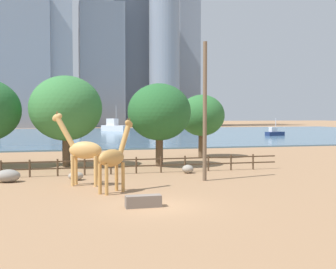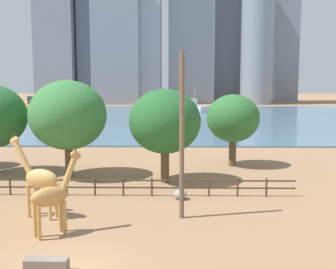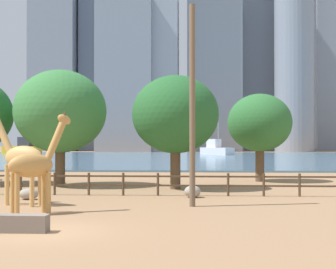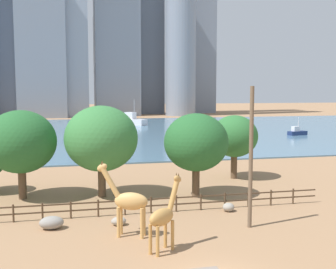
{
  "view_description": "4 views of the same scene",
  "coord_description": "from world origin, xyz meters",
  "views": [
    {
      "loc": [
        -4.61,
        -20.6,
        4.63
      ],
      "look_at": [
        3.23,
        10.56,
        3.12
      ],
      "focal_mm": 45.0,
      "sensor_mm": 36.0,
      "label": 1
    },
    {
      "loc": [
        4.7,
        -16.76,
        7.94
      ],
      "look_at": [
        3.88,
        26.95,
        2.48
      ],
      "focal_mm": 45.0,
      "sensor_mm": 36.0,
      "label": 2
    },
    {
      "loc": [
        5.33,
        -17.36,
        3.12
      ],
      "look_at": [
        2.52,
        30.1,
        3.74
      ],
      "focal_mm": 55.0,
      "sensor_mm": 36.0,
      "label": 3
    },
    {
      "loc": [
        -6.72,
        -19.04,
        9.37
      ],
      "look_at": [
        2.58,
        21.75,
        5.02
      ],
      "focal_mm": 45.0,
      "sensor_mm": 36.0,
      "label": 4
    }
  ],
  "objects": [
    {
      "name": "enclosure_fence",
      "position": [
        -0.44,
        12.0,
        0.76
      ],
      "size": [
        26.12,
        0.14,
        1.3
      ],
      "color": "#4C3826",
      "rests_on": "ground"
    },
    {
      "name": "tree_left_small",
      "position": [
        3.83,
        16.14,
        4.85
      ],
      "size": [
        5.67,
        5.67,
        7.43
      ],
      "color": "brown",
      "rests_on": "ground"
    },
    {
      "name": "tree_right_small",
      "position": [
        -4.29,
        17.96,
        5.19
      ],
      "size": [
        6.42,
        6.42,
        8.1
      ],
      "color": "brown",
      "rests_on": "ground"
    },
    {
      "name": "boulder_near_fence",
      "position": [
        5.01,
        11.16,
        0.34
      ],
      "size": [
        0.91,
        0.89,
        0.67
      ],
      "primitive_type": "ellipsoid",
      "color": "gray",
      "rests_on": "ground"
    },
    {
      "name": "utility_pole",
      "position": [
        5.04,
        7.23,
        4.85
      ],
      "size": [
        0.28,
        0.28,
        9.7
      ],
      "primitive_type": "cylinder",
      "color": "brown",
      "rests_on": "ground"
    },
    {
      "name": "tree_left_large",
      "position": [
        10.09,
        22.81,
        4.53
      ],
      "size": [
        4.98,
        4.98,
        6.81
      ],
      "color": "brown",
      "rests_on": "ground"
    },
    {
      "name": "tree_right_tall",
      "position": [
        -11.08,
        18.74,
        5.0
      ],
      "size": [
        6.04,
        6.04,
        7.74
      ],
      "color": "brown",
      "rests_on": "ground"
    },
    {
      "name": "ground_plane",
      "position": [
        0.0,
        80.0,
        0.0
      ],
      "size": [
        400.0,
        400.0,
        0.0
      ],
      "primitive_type": "plane",
      "color": "#9E7551"
    },
    {
      "name": "skyline_tower_short",
      "position": [
        -16.59,
        135.5,
        22.68
      ],
      "size": [
        16.58,
        11.41,
        45.35
      ],
      "primitive_type": "cube",
      "color": "gray",
      "rests_on": "ground"
    },
    {
      "name": "boat_ferry",
      "position": [
        9.18,
        93.83,
        1.36
      ],
      "size": [
        7.3,
        7.52,
        6.94
      ],
      "rotation": [
        0.0,
        0.0,
        5.47
      ],
      "color": "silver",
      "rests_on": "harbor_water"
    },
    {
      "name": "boulder_by_pole",
      "position": [
        -8.27,
        9.87,
        0.44
      ],
      "size": [
        1.63,
        1.18,
        0.88
      ],
      "primitive_type": "ellipsoid",
      "color": "gray",
      "rests_on": "ground"
    },
    {
      "name": "harbor_water",
      "position": [
        0.0,
        77.0,
        0.1
      ],
      "size": [
        180.0,
        86.0,
        0.2
      ],
      "primitive_type": "cube",
      "color": "slate",
      "rests_on": "ground"
    },
    {
      "name": "skyline_tower_glass",
      "position": [
        -26.47,
        147.15,
        36.58
      ],
      "size": [
        12.29,
        8.89,
        73.15
      ],
      "primitive_type": "cube",
      "color": "slate",
      "rests_on": "ground"
    },
    {
      "name": "giraffe_tall",
      "position": [
        -1.68,
        4.29,
        2.1
      ],
      "size": [
        2.59,
        2.22,
        4.48
      ],
      "rotation": [
        0.0,
        0.0,
        0.67
      ],
      "color": "#C18C47",
      "rests_on": "ground"
    },
    {
      "name": "skyline_block_wide",
      "position": [
        22.83,
        152.07,
        41.31
      ],
      "size": [
        14.2,
        8.78,
        82.61
      ],
      "primitive_type": "cube",
      "color": "slate",
      "rests_on": "ground"
    },
    {
      "name": "boat_tug",
      "position": [
        38.82,
        59.86,
        0.83
      ],
      "size": [
        4.41,
        2.44,
        3.75
      ],
      "rotation": [
        0.0,
        0.0,
        0.24
      ],
      "color": "navy",
      "rests_on": "harbor_water"
    },
    {
      "name": "skyline_tower_needle",
      "position": [
        48.09,
        155.55,
        39.3
      ],
      "size": [
        9.12,
        11.13,
        78.59
      ],
      "primitive_type": "cube",
      "color": "gray",
      "rests_on": "ground"
    },
    {
      "name": "boulder_small",
      "position": [
        -3.73,
        9.64,
        0.3
      ],
      "size": [
        1.05,
        0.8,
        0.6
      ],
      "primitive_type": "ellipsoid",
      "color": "gray",
      "rests_on": "ground"
    },
    {
      "name": "giraffe_companion",
      "position": [
        -3.35,
        7.28,
        2.33
      ],
      "size": [
        3.4,
        1.82,
        4.9
      ],
      "rotation": [
        0.0,
        0.0,
        2.77
      ],
      "color": "tan",
      "rests_on": "ground"
    },
    {
      "name": "skyline_tower_far",
      "position": [
        10.27,
        144.69,
        23.39
      ],
      "size": [
        16.57,
        15.75,
        46.78
      ],
      "primitive_type": "cube",
      "color": "gray",
      "rests_on": "ground"
    }
  ]
}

